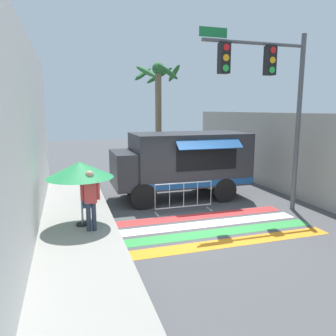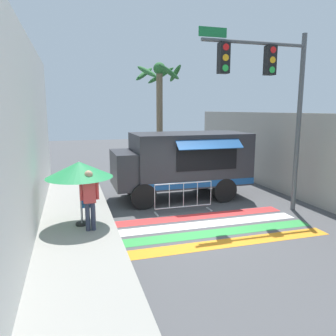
# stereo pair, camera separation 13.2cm
# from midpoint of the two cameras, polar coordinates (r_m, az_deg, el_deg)

# --- Properties ---
(ground_plane) EXTENTS (60.00, 60.00, 0.00)m
(ground_plane) POSITION_cam_midpoint_polar(r_m,az_deg,el_deg) (10.42, 5.96, -9.61)
(ground_plane) COLOR #4C4C4F
(sidewalk_left) EXTENTS (4.40, 16.00, 0.12)m
(sidewalk_left) POSITION_cam_midpoint_polar(r_m,az_deg,el_deg) (9.71, -21.62, -11.40)
(sidewalk_left) COLOR #99968E
(sidewalk_left) RESTS_ON ground_plane
(building_left_facade) EXTENTS (0.25, 16.00, 5.59)m
(building_left_facade) POSITION_cam_midpoint_polar(r_m,az_deg,el_deg) (9.12, -23.46, 4.80)
(building_left_facade) COLOR silver
(building_left_facade) RESTS_ON ground_plane
(concrete_wall_right) EXTENTS (0.20, 16.00, 3.38)m
(concrete_wall_right) POSITION_cam_midpoint_polar(r_m,az_deg,el_deg) (14.95, 19.01, 2.60)
(concrete_wall_right) COLOR #A39E93
(concrete_wall_right) RESTS_ON ground_plane
(crosswalk_painted) EXTENTS (6.40, 2.84, 0.01)m
(crosswalk_painted) POSITION_cam_midpoint_polar(r_m,az_deg,el_deg) (10.00, 7.02, -10.46)
(crosswalk_painted) COLOR orange
(crosswalk_painted) RESTS_ON ground_plane
(food_truck) EXTENTS (5.28, 2.74, 2.60)m
(food_truck) POSITION_cam_midpoint_polar(r_m,az_deg,el_deg) (12.93, 2.36, 1.28)
(food_truck) COLOR #2D2D33
(food_truck) RESTS_ON ground_plane
(traffic_signal_pole) EXTENTS (3.78, 0.29, 5.95)m
(traffic_signal_pole) POSITION_cam_midpoint_polar(r_m,az_deg,el_deg) (11.36, 17.68, 13.46)
(traffic_signal_pole) COLOR #515456
(traffic_signal_pole) RESTS_ON ground_plane
(patio_umbrella) EXTENTS (1.93, 1.93, 1.91)m
(patio_umbrella) POSITION_cam_midpoint_polar(r_m,az_deg,el_deg) (9.79, -14.83, -0.30)
(patio_umbrella) COLOR black
(patio_umbrella) RESTS_ON sidewalk_left
(folding_chair) EXTENTS (0.40, 0.40, 0.89)m
(folding_chair) POSITION_cam_midpoint_polar(r_m,az_deg,el_deg) (10.54, -13.42, -5.81)
(folding_chair) COLOR #4C4C51
(folding_chair) RESTS_ON sidewalk_left
(vendor_person) EXTENTS (0.53, 0.23, 1.74)m
(vendor_person) POSITION_cam_midpoint_polar(r_m,az_deg,el_deg) (9.42, -13.12, -4.86)
(vendor_person) COLOR #2D3347
(vendor_person) RESTS_ON sidewalk_left
(barricade_front) EXTENTS (2.07, 0.44, 1.05)m
(barricade_front) POSITION_cam_midpoint_polar(r_m,az_deg,el_deg) (11.35, 3.05, -5.14)
(barricade_front) COLOR #B7BABF
(barricade_front) RESTS_ON ground_plane
(palm_tree) EXTENTS (2.29, 2.38, 5.82)m
(palm_tree) POSITION_cam_midpoint_polar(r_m,az_deg,el_deg) (16.91, -1.29, 12.37)
(palm_tree) COLOR #7A664C
(palm_tree) RESTS_ON ground_plane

